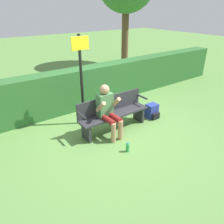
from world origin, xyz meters
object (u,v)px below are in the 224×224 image
at_px(person_seated, 108,109).
at_px(backpack, 152,111).
at_px(park_bench, 113,112).
at_px(signpost, 81,74).
at_px(water_bottle, 128,148).

bearing_deg(person_seated, backpack, 0.03).
bearing_deg(park_bench, person_seated, -152.18).
bearing_deg(backpack, signpost, 154.43).
bearing_deg(water_bottle, signpost, 94.32).
relative_size(backpack, water_bottle, 1.83).
height_order(park_bench, water_bottle, park_bench).
bearing_deg(signpost, backpack, -25.57).
bearing_deg(water_bottle, backpack, 28.09).
height_order(backpack, water_bottle, backpack).
relative_size(park_bench, person_seated, 1.52).
distance_m(backpack, water_bottle, 1.78).
xyz_separation_m(person_seated, water_bottle, (-0.07, -0.84, -0.57)).
relative_size(person_seated, water_bottle, 5.80).
height_order(park_bench, backpack, park_bench).
distance_m(person_seated, signpost, 1.06).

